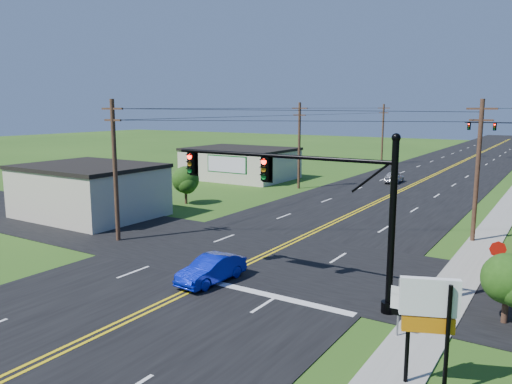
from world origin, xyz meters
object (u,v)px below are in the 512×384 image
Objects in this scene: signal_mast_far at (501,132)px; route_sign at (399,303)px; signal_mast_main at (295,192)px; stop_sign at (498,254)px; blue_car at (211,270)px.

route_sign is at bearing -85.87° from signal_mast_far.
signal_mast_main reaches higher than stop_sign.
stop_sign is (7.69, -66.02, -2.95)m from signal_mast_far.
signal_mast_far is 73.22m from blue_car.
route_sign is at bearing -126.36° from stop_sign.
blue_car is 1.70× the size of route_sign.
signal_mast_far is at bearing 91.26° from blue_car.
signal_mast_far is at bearing 76.60° from stop_sign.
signal_mast_far is 66.53m from stop_sign.
signal_mast_far reaches higher than route_sign.
signal_mast_main is at bearing 157.52° from route_sign.
route_sign is at bearing -20.35° from signal_mast_main.
route_sign reaches higher than blue_car.
signal_mast_main is 5.82m from blue_car.
route_sign is (9.45, -1.02, 0.70)m from blue_car.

